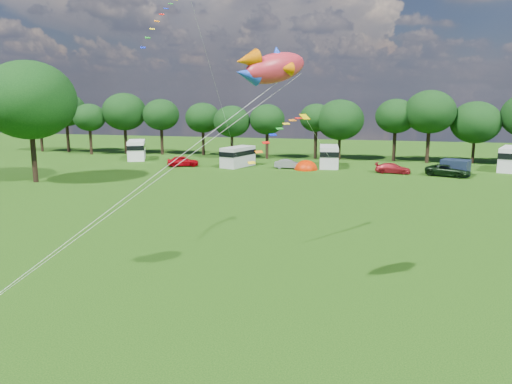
% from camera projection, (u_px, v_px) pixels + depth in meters
% --- Properties ---
extents(ground_plane, '(180.00, 180.00, 0.00)m').
position_uv_depth(ground_plane, '(215.00, 313.00, 22.35)').
color(ground_plane, black).
rests_on(ground_plane, ground).
extents(tree_line, '(102.98, 10.98, 10.27)m').
position_uv_depth(tree_line, '(365.00, 117.00, 72.49)').
color(tree_line, black).
rests_on(tree_line, ground).
extents(big_tree, '(10.00, 10.00, 13.28)m').
position_uv_depth(big_tree, '(29.00, 100.00, 54.08)').
color(big_tree, black).
rests_on(big_tree, ground).
extents(car_a, '(4.68, 3.26, 1.45)m').
position_uv_depth(car_a, '(183.00, 161.00, 67.81)').
color(car_a, '#AA020B').
rests_on(car_a, ground).
extents(car_b, '(3.47, 1.53, 1.20)m').
position_uv_depth(car_b, '(288.00, 164.00, 65.90)').
color(car_b, gray).
rests_on(car_b, ground).
extents(car_c, '(4.35, 2.27, 1.25)m').
position_uv_depth(car_c, '(393.00, 168.00, 61.90)').
color(car_c, maroon).
rests_on(car_c, ground).
extents(car_d, '(5.75, 3.97, 1.43)m').
position_uv_depth(car_d, '(448.00, 170.00, 59.59)').
color(car_d, black).
rests_on(car_d, ground).
extents(campervan_a, '(4.57, 6.29, 2.83)m').
position_uv_depth(campervan_a, '(136.00, 149.00, 75.09)').
color(campervan_a, white).
rests_on(campervan_a, ground).
extents(campervan_b, '(3.98, 5.92, 2.68)m').
position_uv_depth(campervan_b, '(238.00, 156.00, 67.63)').
color(campervan_b, '#BCBCBE').
rests_on(campervan_b, ground).
extents(campervan_c, '(3.04, 5.99, 2.83)m').
position_uv_depth(campervan_c, '(329.00, 156.00, 67.23)').
color(campervan_c, silver).
rests_on(campervan_c, ground).
extents(campervan_d, '(4.64, 6.74, 3.04)m').
position_uv_depth(campervan_d, '(512.00, 158.00, 63.80)').
color(campervan_d, silver).
rests_on(campervan_d, ground).
extents(tent_orange, '(3.08, 3.37, 2.41)m').
position_uv_depth(tent_orange, '(306.00, 169.00, 65.14)').
color(tent_orange, '#C52400').
rests_on(tent_orange, ground).
extents(tent_greyblue, '(3.06, 3.35, 2.28)m').
position_uv_depth(tent_greyblue, '(442.00, 174.00, 61.21)').
color(tent_greyblue, slate).
rests_on(tent_greyblue, ground).
extents(awning_navy, '(3.77, 3.44, 1.93)m').
position_uv_depth(awning_navy, '(455.00, 168.00, 60.04)').
color(awning_navy, black).
rests_on(awning_navy, ground).
extents(fish_kite, '(3.21, 3.08, 1.89)m').
position_uv_depth(fish_kite, '(270.00, 68.00, 20.93)').
color(fish_kite, red).
rests_on(fish_kite, ground).
extents(streamer_kite_a, '(3.29, 5.51, 5.74)m').
position_uv_depth(streamer_kite_a, '(170.00, 10.00, 47.16)').
color(streamer_kite_a, '#F5FF31').
rests_on(streamer_kite_a, ground).
extents(streamer_kite_c, '(3.12, 4.94, 2.79)m').
position_uv_depth(streamer_kite_c, '(284.00, 130.00, 31.24)').
color(streamer_kite_c, '#D0B700').
rests_on(streamer_kite_c, ground).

